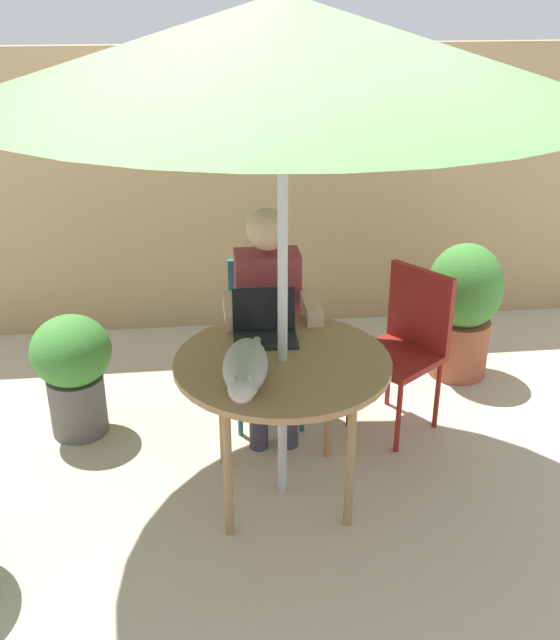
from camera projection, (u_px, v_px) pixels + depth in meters
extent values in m
plane|color=#BCAD93|center=(282.00, 491.00, 3.69)|extent=(14.00, 14.00, 0.00)
cube|color=tan|center=(248.00, 193.00, 5.06)|extent=(5.97, 0.08, 1.91)
cylinder|color=#9E754C|center=(283.00, 362.00, 3.38)|extent=(0.99, 0.99, 0.03)
cylinder|color=#9E754C|center=(329.00, 398.00, 3.81)|extent=(0.04, 0.04, 0.70)
cylinder|color=#9E754C|center=(222.00, 404.00, 3.75)|extent=(0.04, 0.04, 0.70)
cylinder|color=#9E754C|center=(228.00, 469.00, 3.26)|extent=(0.04, 0.04, 0.70)
cylinder|color=#9E754C|center=(350.00, 461.00, 3.32)|extent=(0.04, 0.04, 0.70)
cylinder|color=#B7B7BC|center=(283.00, 300.00, 3.25)|extent=(0.04, 0.04, 2.05)
cone|color=#4C723F|center=(283.00, 45.00, 2.81)|extent=(2.45, 2.45, 0.37)
sphere|color=#B7B7BC|center=(283.00, 41.00, 2.80)|extent=(0.06, 0.06, 0.06)
cube|color=#1E606B|center=(268.00, 348.00, 4.12)|extent=(0.40, 0.40, 0.04)
cube|color=#1E606B|center=(264.00, 296.00, 4.18)|extent=(0.40, 0.04, 0.44)
cylinder|color=#1E606B|center=(294.00, 368.00, 4.39)|extent=(0.03, 0.03, 0.42)
cylinder|color=#1E606B|center=(236.00, 371.00, 4.35)|extent=(0.03, 0.03, 0.42)
cylinder|color=#1E606B|center=(240.00, 402.00, 4.05)|extent=(0.03, 0.03, 0.42)
cylinder|color=#1E606B|center=(302.00, 398.00, 4.08)|extent=(0.03, 0.03, 0.42)
cube|color=maroon|center=(396.00, 357.00, 4.03)|extent=(0.56, 0.56, 0.04)
cube|color=maroon|center=(420.00, 308.00, 4.04)|extent=(0.27, 0.34, 0.44)
cylinder|color=maroon|center=(437.00, 394.00, 4.12)|extent=(0.03, 0.03, 0.42)
cylinder|color=maroon|center=(389.00, 373.00, 4.34)|extent=(0.03, 0.03, 0.42)
cylinder|color=maroon|center=(350.00, 393.00, 4.13)|extent=(0.03, 0.03, 0.42)
cylinder|color=maroon|center=(398.00, 418.00, 3.90)|extent=(0.03, 0.03, 0.42)
cube|color=maroon|center=(267.00, 300.00, 4.00)|extent=(0.34, 0.20, 0.54)
sphere|color=#DBAD89|center=(267.00, 229.00, 3.82)|extent=(0.22, 0.22, 0.22)
cube|color=#383842|center=(255.00, 351.00, 3.95)|extent=(0.12, 0.30, 0.12)
cylinder|color=#383842|center=(259.00, 411.00, 3.93)|extent=(0.10, 0.10, 0.45)
cube|color=#383842|center=(286.00, 349.00, 3.97)|extent=(0.12, 0.30, 0.12)
cylinder|color=#383842|center=(289.00, 409.00, 3.95)|extent=(0.10, 0.10, 0.45)
cube|color=#DBAD89|center=(232.00, 310.00, 3.76)|extent=(0.08, 0.32, 0.08)
cube|color=#DBAD89|center=(311.00, 307.00, 3.80)|extent=(0.08, 0.32, 0.08)
cube|color=black|center=(265.00, 339.00, 3.54)|extent=(0.31, 0.23, 0.02)
cube|color=black|center=(264.00, 309.00, 3.59)|extent=(0.30, 0.07, 0.20)
cube|color=black|center=(264.00, 308.00, 3.60)|extent=(0.30, 0.06, 0.20)
ellipsoid|color=gray|center=(245.00, 366.00, 3.14)|extent=(0.24, 0.42, 0.17)
sphere|color=gray|center=(242.00, 389.00, 2.93)|extent=(0.11, 0.11, 0.11)
ellipsoid|color=white|center=(244.00, 387.00, 3.06)|extent=(0.14, 0.14, 0.09)
cylinder|color=gray|center=(256.00, 348.00, 3.42)|extent=(0.06, 0.18, 0.04)
cone|color=gray|center=(234.00, 378.00, 2.91)|extent=(0.04, 0.04, 0.03)
cone|color=gray|center=(249.00, 378.00, 2.91)|extent=(0.04, 0.04, 0.03)
cylinder|color=#9E5138|center=(459.00, 347.00, 4.70)|extent=(0.36, 0.36, 0.36)
ellipsoid|color=#3D7F33|center=(465.00, 286.00, 4.52)|extent=(0.46, 0.46, 0.53)
cylinder|color=#595654|center=(78.00, 404.00, 4.10)|extent=(0.30, 0.30, 0.33)
ellipsoid|color=#3D7F33|center=(71.00, 351.00, 3.96)|extent=(0.43, 0.43, 0.38)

